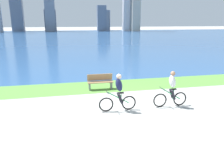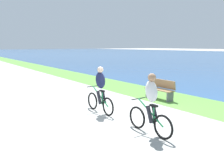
# 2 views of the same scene
# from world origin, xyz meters

# --- Properties ---
(ground_plane) EXTENTS (300.00, 300.00, 0.00)m
(ground_plane) POSITION_xyz_m (0.00, 0.00, 0.00)
(ground_plane) COLOR #9E9E99
(grass_strip_bayside) EXTENTS (120.00, 2.60, 0.01)m
(grass_strip_bayside) POSITION_xyz_m (0.00, 3.08, 0.00)
(grass_strip_bayside) COLOR #59933D
(grass_strip_bayside) RESTS_ON ground
(cyclist_lead) EXTENTS (1.71, 0.52, 1.70)m
(cyclist_lead) POSITION_xyz_m (-0.81, -0.88, 0.84)
(cyclist_lead) COLOR black
(cyclist_lead) RESTS_ON ground
(cyclist_trailing) EXTENTS (1.69, 0.52, 1.71)m
(cyclist_trailing) POSITION_xyz_m (1.74, -0.87, 0.84)
(cyclist_trailing) COLOR black
(cyclist_trailing) RESTS_ON ground
(bench_near_path) EXTENTS (1.50, 0.47, 0.90)m
(bench_near_path) POSITION_xyz_m (-1.08, 2.57, 0.45)
(bench_near_path) COLOR olive
(bench_near_path) RESTS_ON ground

